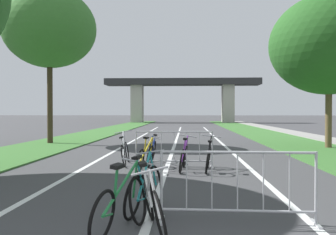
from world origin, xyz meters
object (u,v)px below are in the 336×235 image
bicycle_black_1 (208,158)px  bicycle_green_3 (120,204)px  bicycle_purple_4 (184,157)px  tree_left_cypress_far (50,29)px  crowd_barrier_second (174,149)px  bicycle_white_6 (152,204)px  crowd_barrier_nearest (237,187)px  bicycle_yellow_2 (146,157)px  bicycle_silver_5 (125,152)px  bicycle_blue_0 (152,152)px  tree_right_pine_near (329,45)px  bicycle_teal_7 (147,190)px

bicycle_black_1 → bicycle_green_3: bearing=-100.5°
bicycle_green_3 → bicycle_purple_4: (0.83, 5.10, -0.01)m
tree_left_cypress_far → crowd_barrier_second: tree_left_cypress_far is taller
tree_left_cypress_far → bicycle_white_6: bearing=-63.8°
bicycle_black_1 → crowd_barrier_nearest: bearing=-82.2°
bicycle_yellow_2 → bicycle_silver_5: size_ratio=0.97×
crowd_barrier_second → bicycle_purple_4: (0.28, -0.54, -0.15)m
tree_left_cypress_far → bicycle_silver_5: (4.94, -6.80, -5.37)m
crowd_barrier_nearest → bicycle_blue_0: (-1.80, 5.78, -0.14)m
bicycle_yellow_2 → bicycle_white_6: size_ratio=0.96×
tree_left_cypress_far → bicycle_green_3: tree_left_cypress_far is taller
tree_right_pine_near → crowd_barrier_nearest: tree_right_pine_near is taller
tree_right_pine_near → bicycle_yellow_2: bearing=-139.6°
bicycle_yellow_2 → bicycle_white_6: bearing=-73.8°
bicycle_silver_5 → bicycle_teal_7: 5.39m
tree_left_cypress_far → crowd_barrier_second: (6.45, -7.25, -5.23)m
crowd_barrier_second → bicycle_silver_5: bearing=163.6°
crowd_barrier_nearest → bicycle_purple_4: size_ratio=1.38×
bicycle_black_1 → bicycle_green_3: (-1.50, -5.04, 0.03)m
crowd_barrier_nearest → bicycle_purple_4: 4.72m
tree_right_pine_near → bicycle_blue_0: tree_right_pine_near is taller
tree_left_cypress_far → bicycle_black_1: 12.06m
bicycle_blue_0 → bicycle_yellow_2: bicycle_yellow_2 is taller
bicycle_yellow_2 → bicycle_purple_4: 1.05m
bicycle_silver_5 → crowd_barrier_second: bearing=-20.3°
crowd_barrier_nearest → bicycle_green_3: size_ratio=1.36×
crowd_barrier_second → bicycle_black_1: size_ratio=1.41×
bicycle_purple_4 → tree_right_pine_near: bearing=49.8°
bicycle_yellow_2 → bicycle_green_3: bearing=-78.8°
bicycle_green_3 → bicycle_purple_4: bicycle_purple_4 is taller
bicycle_purple_4 → bicycle_white_6: same height
tree_left_cypress_far → bicycle_purple_4: 11.62m
crowd_barrier_nearest → bicycle_black_1: bearing=91.7°
tree_left_cypress_far → tree_right_pine_near: tree_left_cypress_far is taller
crowd_barrier_second → bicycle_white_6: (-0.10, -5.66, -0.13)m
bicycle_yellow_2 → crowd_barrier_nearest: bearing=-59.2°
bicycle_white_6 → bicycle_teal_7: (-0.16, 0.85, 0.00)m
tree_left_cypress_far → bicycle_blue_0: tree_left_cypress_far is taller
bicycle_white_6 → bicycle_purple_4: bearing=-108.2°
bicycle_white_6 → bicycle_teal_7: size_ratio=0.97×
bicycle_teal_7 → crowd_barrier_second: bearing=95.9°
bicycle_white_6 → bicycle_yellow_2: bearing=-96.4°
tree_left_cypress_far → crowd_barrier_nearest: size_ratio=3.38×
bicycle_yellow_2 → bicycle_teal_7: size_ratio=0.94×
crowd_barrier_nearest → bicycle_white_6: (-1.20, -0.47, -0.13)m
crowd_barrier_nearest → bicycle_white_6: size_ratio=1.31×
tree_right_pine_near → bicycle_blue_0: size_ratio=3.85×
tree_left_cypress_far → bicycle_yellow_2: size_ratio=4.57×
bicycle_green_3 → bicycle_white_6: bicycle_white_6 is taller
bicycle_purple_4 → bicycle_silver_5: (-1.80, 0.99, 0.02)m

